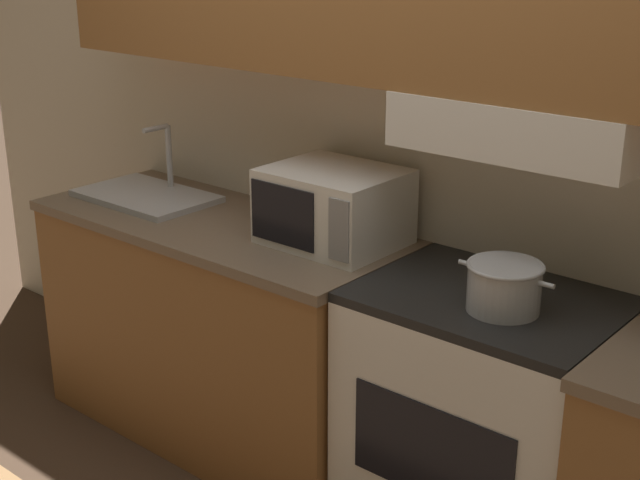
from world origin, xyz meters
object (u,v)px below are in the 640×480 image
(stove_range, at_px, (481,427))
(cooking_pot, at_px, (504,286))
(microwave, at_px, (334,207))
(sink_basin, at_px, (146,194))

(stove_range, distance_m, cooking_pot, 0.53)
(cooking_pot, relative_size, microwave, 0.68)
(stove_range, xyz_separation_m, microwave, (-0.64, 0.07, 0.57))
(cooking_pot, distance_m, sink_basin, 1.61)
(sink_basin, bearing_deg, stove_range, 0.60)
(microwave, distance_m, sink_basin, 0.90)
(stove_range, relative_size, sink_basin, 1.62)
(stove_range, height_order, sink_basin, sink_basin)
(sink_basin, bearing_deg, microwave, 5.23)
(cooking_pot, bearing_deg, sink_basin, 178.24)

